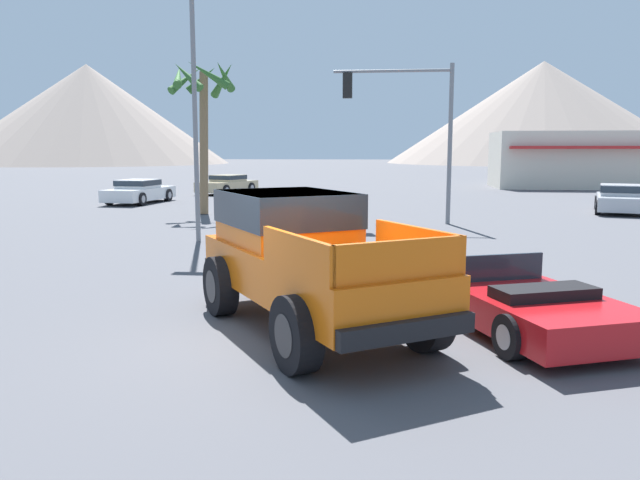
# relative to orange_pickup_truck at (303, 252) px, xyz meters

# --- Properties ---
(ground_plane) EXTENTS (320.00, 320.00, 0.00)m
(ground_plane) POSITION_rel_orange_pickup_truck_xyz_m (-0.14, -0.56, -1.16)
(ground_plane) COLOR #4C4C51
(orange_pickup_truck) EXTENTS (4.36, 5.38, 2.06)m
(orange_pickup_truck) POSITION_rel_orange_pickup_truck_xyz_m (0.00, 0.00, 0.00)
(orange_pickup_truck) COLOR orange
(orange_pickup_truck) RESTS_ON ground_plane
(red_convertible_car) EXTENTS (3.28, 4.70, 1.07)m
(red_convertible_car) POSITION_rel_orange_pickup_truck_xyz_m (3.28, 0.24, -0.76)
(red_convertible_car) COLOR #B21419
(red_convertible_car) RESTS_ON ground_plane
(parked_car_white) EXTENTS (2.37, 4.73, 1.21)m
(parked_car_white) POSITION_rel_orange_pickup_truck_xyz_m (-11.39, 21.28, -0.54)
(parked_car_white) COLOR white
(parked_car_white) RESTS_ON ground_plane
(parked_car_tan) EXTENTS (3.22, 4.66, 1.17)m
(parked_car_tan) POSITION_rel_orange_pickup_truck_xyz_m (-8.62, 28.43, -0.56)
(parked_car_tan) COLOR tan
(parked_car_tan) RESTS_ON ground_plane
(parked_car_silver) EXTENTS (2.98, 4.59, 1.23)m
(parked_car_silver) POSITION_rel_orange_pickup_truck_xyz_m (11.33, 18.85, -0.54)
(parked_car_silver) COLOR #B7BABF
(parked_car_silver) RESTS_ON ground_plane
(traffic_light_main) EXTENTS (4.34, 0.38, 5.79)m
(traffic_light_main) POSITION_rel_orange_pickup_truck_xyz_m (1.87, 13.87, 2.92)
(traffic_light_main) COLOR slate
(traffic_light_main) RESTS_ON ground_plane
(street_lamp_post) EXTENTS (0.90, 0.24, 7.40)m
(street_lamp_post) POSITION_rel_orange_pickup_truck_xyz_m (-4.34, 8.54, 3.30)
(street_lamp_post) COLOR slate
(street_lamp_post) RESTS_ON ground_plane
(palm_tree_tall) EXTENTS (2.96, 2.90, 6.37)m
(palm_tree_tall) POSITION_rel_orange_pickup_truck_xyz_m (-6.44, 16.37, 3.66)
(palm_tree_tall) COLOR brown
(palm_tree_tall) RESTS_ON ground_plane
(storefront_building) EXTENTS (10.55, 6.25, 3.97)m
(storefront_building) POSITION_rel_orange_pickup_truck_xyz_m (14.18, 37.13, 0.83)
(storefront_building) COLOR beige
(storefront_building) RESTS_ON ground_plane
(distant_mountain_range) EXTENTS (155.49, 79.36, 20.14)m
(distant_mountain_range) POSITION_rel_orange_pickup_truck_xyz_m (-23.96, 119.86, 8.62)
(distant_mountain_range) COLOR gray
(distant_mountain_range) RESTS_ON ground_plane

